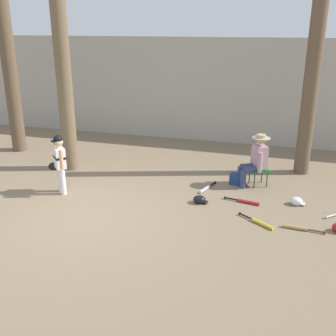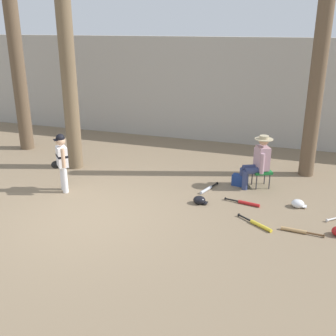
% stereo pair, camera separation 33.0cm
% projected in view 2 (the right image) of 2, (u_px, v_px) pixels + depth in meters
% --- Properties ---
extents(ground_plane, '(60.00, 60.00, 0.00)m').
position_uv_depth(ground_plane, '(87.00, 216.00, 7.73)').
color(ground_plane, '#7F6B51').
extents(concrete_back_wall, '(18.00, 0.36, 3.15)m').
position_uv_depth(concrete_back_wall, '(182.00, 89.00, 12.64)').
color(concrete_back_wall, '#ADA89E').
rests_on(concrete_back_wall, ground).
extents(tree_near_player, '(0.49, 0.49, 5.07)m').
position_uv_depth(tree_near_player, '(69.00, 77.00, 9.63)').
color(tree_near_player, brown).
rests_on(tree_near_player, ground).
extents(tree_behind_spectator, '(0.52, 0.52, 4.85)m').
position_uv_depth(tree_behind_spectator, '(316.00, 86.00, 9.15)').
color(tree_behind_spectator, brown).
rests_on(tree_behind_spectator, ground).
extents(young_ballplayer, '(0.56, 0.45, 1.31)m').
position_uv_depth(young_ballplayer, '(62.00, 159.00, 8.66)').
color(young_ballplayer, white).
rests_on(young_ballplayer, ground).
extents(folding_stool, '(0.54, 0.54, 0.41)m').
position_uv_depth(folding_stool, '(261.00, 172.00, 9.01)').
color(folding_stool, '#196B2D').
rests_on(folding_stool, ground).
extents(seated_spectator, '(0.67, 0.56, 1.20)m').
position_uv_depth(seated_spectator, '(258.00, 160.00, 8.91)').
color(seated_spectator, navy).
rests_on(seated_spectator, ground).
extents(handbag_beside_stool, '(0.37, 0.24, 0.26)m').
position_uv_depth(handbag_beside_stool, '(240.00, 180.00, 9.15)').
color(handbag_beside_stool, navy).
rests_on(handbag_beside_stool, ground).
extents(tree_far_left, '(0.63, 0.63, 6.08)m').
position_uv_depth(tree_far_left, '(16.00, 54.00, 11.07)').
color(tree_far_left, brown).
rests_on(tree_far_left, ground).
extents(bat_yellow_trainer, '(0.70, 0.51, 0.07)m').
position_uv_depth(bat_yellow_trainer, '(258.00, 225.00, 7.33)').
color(bat_yellow_trainer, yellow).
rests_on(bat_yellow_trainer, ground).
extents(bat_red_barrel, '(0.75, 0.20, 0.07)m').
position_uv_depth(bat_red_barrel, '(246.00, 203.00, 8.22)').
color(bat_red_barrel, red).
rests_on(bat_red_barrel, ground).
extents(bat_aluminum_silver, '(0.27, 0.70, 0.07)m').
position_uv_depth(bat_aluminum_silver, '(207.00, 189.00, 8.91)').
color(bat_aluminum_silver, '#B7BCC6').
rests_on(bat_aluminum_silver, ground).
extents(bat_wood_tan, '(0.74, 0.12, 0.07)m').
position_uv_depth(bat_wood_tan, '(297.00, 231.00, 7.11)').
color(bat_wood_tan, tan).
rests_on(bat_wood_tan, ground).
extents(batting_helmet_white, '(0.30, 0.23, 0.17)m').
position_uv_depth(batting_helmet_white, '(298.00, 204.00, 8.09)').
color(batting_helmet_white, silver).
rests_on(batting_helmet_white, ground).
extents(batting_helmet_black, '(0.30, 0.23, 0.17)m').
position_uv_depth(batting_helmet_black, '(199.00, 200.00, 8.25)').
color(batting_helmet_black, black).
rests_on(batting_helmet_black, ground).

